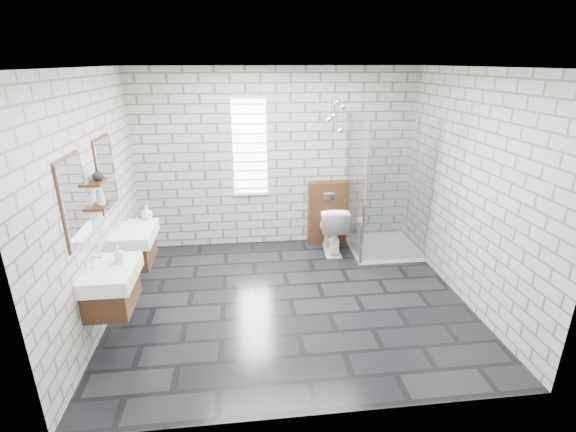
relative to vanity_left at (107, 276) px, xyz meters
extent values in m
cube|color=black|center=(1.91, 0.57, -0.77)|extent=(4.20, 3.60, 0.02)
cube|color=white|center=(1.91, 0.57, 1.95)|extent=(4.20, 3.60, 0.02)
cube|color=#A5A59F|center=(1.91, 2.38, 0.59)|extent=(4.20, 0.02, 2.70)
cube|color=#A5A59F|center=(1.91, -1.24, 0.59)|extent=(4.20, 0.02, 2.70)
cube|color=#A5A59F|center=(-0.20, 0.57, 0.59)|extent=(0.02, 3.60, 2.70)
cube|color=#A5A59F|center=(4.02, 0.57, 0.59)|extent=(0.02, 3.60, 2.70)
cube|color=#432814|center=(0.02, 0.00, -0.21)|extent=(0.42, 0.62, 0.30)
cube|color=silver|center=(0.22, 0.00, -0.18)|extent=(0.02, 0.35, 0.01)
cube|color=white|center=(0.04, 0.00, 0.02)|extent=(0.47, 0.70, 0.15)
cylinder|color=silver|center=(-0.11, 0.00, 0.15)|extent=(0.04, 0.04, 0.12)
cylinder|color=silver|center=(-0.06, 0.00, 0.20)|extent=(0.10, 0.02, 0.02)
cube|color=white|center=(-0.17, 0.00, 0.79)|extent=(0.03, 0.55, 0.80)
cube|color=#432814|center=(-0.19, 0.00, 0.79)|extent=(0.01, 0.59, 0.84)
cube|color=#432814|center=(0.02, 1.01, -0.21)|extent=(0.42, 0.62, 0.30)
cube|color=silver|center=(0.22, 1.01, -0.18)|extent=(0.02, 0.35, 0.01)
cube|color=white|center=(0.04, 1.01, 0.02)|extent=(0.47, 0.70, 0.15)
cylinder|color=silver|center=(-0.11, 1.01, 0.15)|extent=(0.04, 0.04, 0.12)
cylinder|color=silver|center=(-0.06, 1.01, 0.20)|extent=(0.10, 0.02, 0.02)
cube|color=white|center=(-0.17, 1.01, 0.79)|extent=(0.03, 0.55, 0.80)
cube|color=#432814|center=(-0.19, 1.01, 0.79)|extent=(0.01, 0.59, 0.84)
cube|color=#432814|center=(-0.12, 0.52, 0.56)|extent=(0.14, 0.30, 0.03)
cube|color=#432814|center=(-0.12, 0.52, 0.82)|extent=(0.14, 0.30, 0.03)
cube|color=white|center=(1.51, 2.35, 0.79)|extent=(0.50, 0.02, 1.40)
cube|color=white|center=(1.51, 2.34, 1.51)|extent=(0.56, 0.04, 0.04)
cube|color=white|center=(1.51, 2.34, 0.07)|extent=(0.56, 0.04, 0.04)
cube|color=white|center=(1.51, 2.33, 0.16)|extent=(0.48, 0.01, 0.02)
cube|color=white|center=(1.51, 2.33, 0.30)|extent=(0.48, 0.01, 0.02)
cube|color=white|center=(1.51, 2.33, 0.44)|extent=(0.48, 0.01, 0.02)
cube|color=white|center=(1.51, 2.33, 0.58)|extent=(0.48, 0.01, 0.02)
cube|color=white|center=(1.51, 2.33, 0.72)|extent=(0.48, 0.01, 0.02)
cube|color=white|center=(1.51, 2.33, 0.86)|extent=(0.48, 0.01, 0.02)
cube|color=white|center=(1.51, 2.33, 1.00)|extent=(0.48, 0.01, 0.02)
cube|color=white|center=(1.51, 2.33, 1.14)|extent=(0.48, 0.01, 0.02)
cube|color=white|center=(1.51, 2.33, 1.28)|extent=(0.48, 0.01, 0.03)
cube|color=white|center=(1.51, 2.33, 1.42)|extent=(0.48, 0.01, 0.03)
cube|color=#432814|center=(2.71, 2.27, -0.26)|extent=(0.60, 0.20, 1.00)
cube|color=silver|center=(2.71, 2.16, 0.04)|extent=(0.18, 0.01, 0.12)
cube|color=white|center=(3.51, 1.87, -0.73)|extent=(1.00, 1.00, 0.06)
cube|color=silver|center=(3.51, 1.38, 0.27)|extent=(1.00, 0.01, 2.00)
cube|color=silver|center=(3.02, 1.87, 0.27)|extent=(0.01, 1.00, 2.00)
cube|color=silver|center=(3.02, 1.38, 0.27)|extent=(0.03, 0.03, 2.00)
cube|color=silver|center=(3.99, 1.38, 0.27)|extent=(0.03, 0.03, 2.00)
cylinder|color=silver|center=(3.95, 2.07, 0.34)|extent=(0.02, 0.02, 1.80)
cylinder|color=silver|center=(3.87, 2.07, 1.26)|extent=(0.14, 0.14, 0.02)
sphere|color=silver|center=(2.60, 1.88, 1.25)|extent=(0.09, 0.09, 0.09)
cylinder|color=silver|center=(2.60, 1.88, 1.62)|extent=(0.01, 0.01, 0.65)
sphere|color=silver|center=(2.77, 1.90, 1.09)|extent=(0.09, 0.09, 0.09)
cylinder|color=silver|center=(2.77, 1.90, 1.54)|extent=(0.01, 0.01, 0.80)
sphere|color=silver|center=(2.73, 2.01, 1.47)|extent=(0.09, 0.09, 0.09)
cylinder|color=silver|center=(2.73, 2.01, 1.73)|extent=(0.01, 0.01, 0.43)
sphere|color=silver|center=(2.68, 1.98, 1.28)|extent=(0.09, 0.09, 0.09)
cylinder|color=silver|center=(2.68, 1.98, 1.64)|extent=(0.01, 0.01, 0.62)
sphere|color=silver|center=(2.81, 2.00, 1.41)|extent=(0.09, 0.09, 0.09)
cylinder|color=silver|center=(2.81, 2.00, 1.70)|extent=(0.01, 0.01, 0.49)
imported|color=white|center=(2.71, 1.91, -0.39)|extent=(0.46, 0.75, 0.74)
imported|color=#B2B2B2|center=(0.11, 0.09, 0.18)|extent=(0.09, 0.09, 0.18)
imported|color=#B2B2B2|center=(0.14, 1.34, 0.18)|extent=(0.15, 0.15, 0.18)
imported|color=#B2B2B2|center=(-0.11, 0.50, 0.69)|extent=(0.09, 0.09, 0.22)
imported|color=#B2B2B2|center=(-0.11, 0.53, 0.90)|extent=(0.13, 0.13, 0.12)
camera|label=1|loc=(1.36, -3.85, 2.00)|focal=26.00mm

